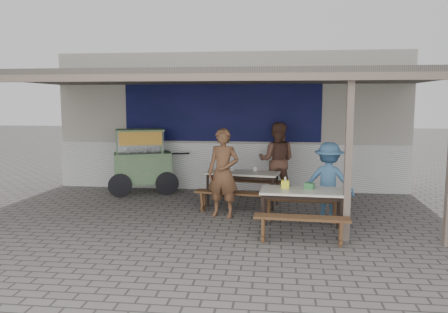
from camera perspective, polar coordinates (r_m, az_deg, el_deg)
ground at (r=8.44m, az=-1.54°, el=-8.36°), size 60.00×60.00×0.00m
back_wall at (r=11.70m, az=0.99°, el=4.56°), size 9.00×1.28×3.50m
warung_roof at (r=9.03m, az=-0.65°, el=10.07°), size 9.00×4.21×2.81m
table_left at (r=9.45m, az=2.46°, el=-2.49°), size 1.62×0.90×0.75m
bench_left_street at (r=8.85m, az=1.38°, el=-5.33°), size 1.66×0.53×0.45m
bench_left_wall at (r=10.19m, az=3.37°, el=-3.67°), size 1.66×0.53×0.45m
table_right at (r=7.68m, az=10.14°, el=-4.87°), size 1.45×0.82×0.75m
bench_right_street at (r=7.13m, az=10.08°, el=-8.60°), size 1.53×0.36×0.45m
bench_right_wall at (r=8.40m, az=10.08°, el=-6.16°), size 1.53×0.36×0.45m
vendor_cart at (r=10.93m, az=-10.66°, el=-0.28°), size 1.86×1.23×1.59m
patron_street_side at (r=8.56m, az=-0.11°, el=-2.14°), size 0.72×0.55×1.75m
patron_wall_side at (r=10.26m, az=6.92°, el=-0.52°), size 0.94×0.77×1.78m
patron_right_table at (r=8.57m, az=13.48°, el=-3.18°), size 1.06×0.74×1.50m
tissue_box at (r=7.77m, az=8.00°, el=-3.59°), size 0.14×0.14×0.14m
donation_box at (r=7.75m, az=11.07°, el=-3.80°), size 0.19×0.17×0.11m
condiment_jar at (r=9.57m, az=4.10°, el=-1.62°), size 0.08×0.08×0.09m
condiment_bowl at (r=9.60m, az=0.98°, el=-1.74°), size 0.21×0.21×0.04m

